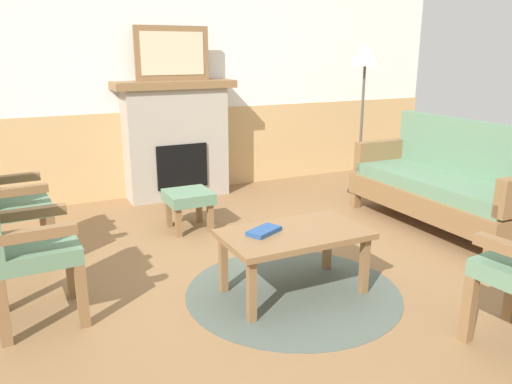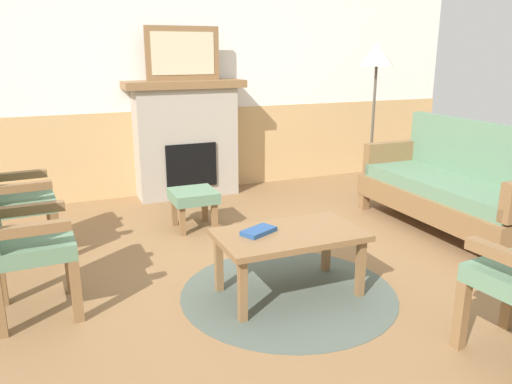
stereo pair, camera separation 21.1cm
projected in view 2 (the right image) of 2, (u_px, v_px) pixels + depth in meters
ground_plane at (275, 276)px, 3.66m from camera, size 14.00×14.00×0.00m
wall_back at (178, 76)px, 5.61m from camera, size 7.20×0.14×2.70m
fireplace at (186, 138)px, 5.57m from camera, size 1.30×0.44×1.28m
framed_picture at (183, 53)px, 5.32m from camera, size 0.80×0.04×0.56m
couch at (453, 188)px, 4.52m from camera, size 0.70×1.80×0.98m
coffee_table at (289, 240)px, 3.31m from camera, size 0.96×0.56×0.44m
round_rug at (288, 292)px, 3.42m from camera, size 1.46×1.46×0.01m
book_on_table at (259, 231)px, 3.27m from camera, size 0.26×0.21×0.03m
footstool at (193, 198)px, 4.60m from camera, size 0.40×0.40×0.36m
armchair_near_fireplace at (17, 233)px, 2.99m from camera, size 0.50×0.50×0.98m
armchair_by_window_left at (10, 193)px, 3.85m from camera, size 0.51×0.51×0.98m
floor_lamp_by_couch at (377, 64)px, 5.40m from camera, size 0.36×0.36×1.68m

